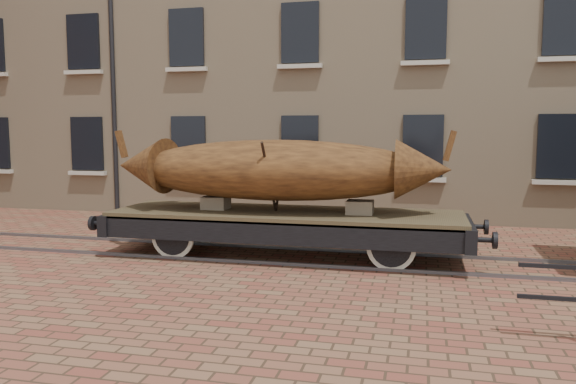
# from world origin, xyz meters

# --- Properties ---
(ground) EXTENTS (90.00, 90.00, 0.00)m
(ground) POSITION_xyz_m (0.00, 0.00, 0.00)
(ground) COLOR brown
(warehouse_cream) EXTENTS (40.00, 10.19, 14.00)m
(warehouse_cream) POSITION_xyz_m (3.00, 9.99, 7.00)
(warehouse_cream) COLOR #CFB187
(warehouse_cream) RESTS_ON ground
(rail_track) EXTENTS (30.00, 1.52, 0.06)m
(rail_track) POSITION_xyz_m (0.00, 0.00, 0.03)
(rail_track) COLOR #59595E
(rail_track) RESTS_ON ground
(flatcar_wagon) EXTENTS (8.09, 2.20, 1.22)m
(flatcar_wagon) POSITION_xyz_m (-1.72, -0.00, 0.76)
(flatcar_wagon) COLOR #493C25
(flatcar_wagon) RESTS_ON ground
(iron_boat) EXTENTS (7.12, 2.11, 1.68)m
(iron_boat) POSITION_xyz_m (-1.93, 0.00, 1.81)
(iron_boat) COLOR brown
(iron_boat) RESTS_ON flatcar_wagon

